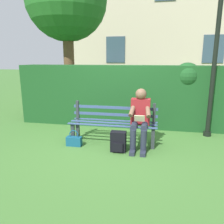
{
  "coord_description": "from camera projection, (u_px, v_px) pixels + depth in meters",
  "views": [
    {
      "loc": [
        -0.85,
        4.41,
        1.75
      ],
      "look_at": [
        0.0,
        0.1,
        0.7
      ],
      "focal_mm": 35.82,
      "sensor_mm": 36.0,
      "label": 1
    }
  ],
  "objects": [
    {
      "name": "ground",
      "position": [
        113.0,
        143.0,
        4.77
      ],
      "size": [
        60.0,
        60.0,
        0.0
      ],
      "primitive_type": "plane",
      "color": "#3D6B2D"
    },
    {
      "name": "lamp_post",
      "position": [
        217.0,
        41.0,
        4.73
      ],
      "size": [
        0.24,
        0.24,
        3.59
      ],
      "color": "black",
      "rests_on": "ground"
    },
    {
      "name": "handbag",
      "position": [
        74.0,
        141.0,
        4.6
      ],
      "size": [
        0.31,
        0.13,
        0.34
      ],
      "color": "navy",
      "rests_on": "ground"
    },
    {
      "name": "tree",
      "position": [
        64.0,
        3.0,
        6.68
      ],
      "size": [
        2.53,
        2.41,
        4.67
      ],
      "color": "brown",
      "rests_on": "ground"
    },
    {
      "name": "hedge_backdrop",
      "position": [
        122.0,
        94.0,
        5.95
      ],
      "size": [
        5.44,
        0.78,
        1.67
      ],
      "color": "#19471E",
      "rests_on": "ground"
    },
    {
      "name": "building_facade",
      "position": [
        164.0,
        16.0,
        11.28
      ],
      "size": [
        8.74,
        3.12,
        7.76
      ],
      "color": "#BCAD93",
      "rests_on": "ground"
    },
    {
      "name": "backpack",
      "position": [
        118.0,
        142.0,
        4.3
      ],
      "size": [
        0.29,
        0.24,
        0.4
      ],
      "color": "black",
      "rests_on": "ground"
    },
    {
      "name": "park_bench",
      "position": [
        113.0,
        123.0,
        4.73
      ],
      "size": [
        1.83,
        0.46,
        0.86
      ],
      "color": "#2D3338",
      "rests_on": "ground"
    },
    {
      "name": "person_seated",
      "position": [
        140.0,
        117.0,
        4.42
      ],
      "size": [
        0.44,
        0.73,
        1.18
      ],
      "color": "maroon",
      "rests_on": "ground"
    }
  ]
}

